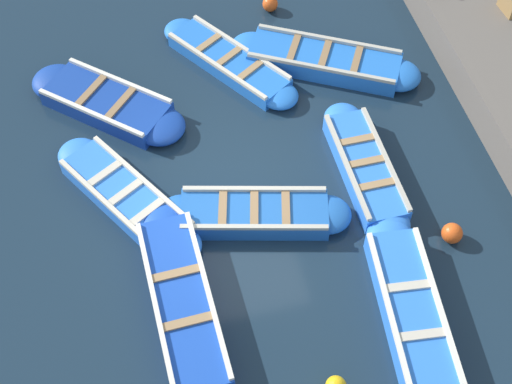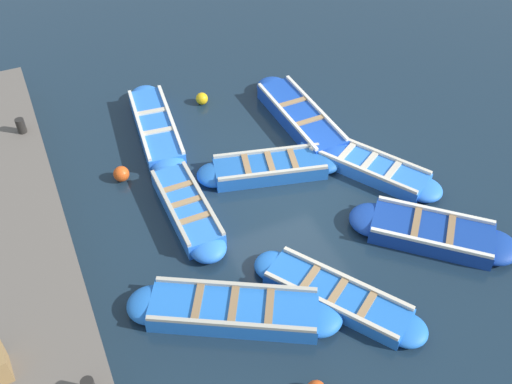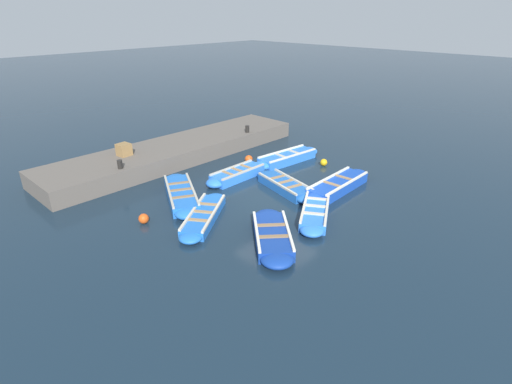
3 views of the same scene
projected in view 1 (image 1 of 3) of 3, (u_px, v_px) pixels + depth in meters
The scene contains 11 objects.
ground_plane at pixel (234, 192), 12.72m from camera, with size 120.00×120.00×0.00m, color #162838.
boat_drifting at pixel (107, 103), 13.73m from camera, with size 3.16×2.98×0.41m.
boat_inner_gap at pixel (412, 316), 11.08m from camera, with size 1.17×3.80×0.46m.
boat_bow_out at pixel (229, 62), 14.43m from camera, with size 2.56×3.31×0.35m.
boat_end_of_row at pixel (254, 214), 12.23m from camera, with size 3.44×1.57×0.40m.
boat_broadside at pixel (127, 198), 12.44m from camera, with size 2.51×3.41×0.38m.
boat_alongside at pixel (365, 168), 12.79m from camera, with size 0.83×3.22×0.43m.
boat_outer_left at pixel (183, 303), 11.21m from camera, with size 1.02×3.96×0.45m.
boat_tucked at pixel (324, 61), 14.40m from camera, with size 3.85×2.65×0.42m.
buoy_yellow_far at pixel (270, 4), 15.44m from camera, with size 0.34×0.34×0.34m, color #E05119.
buoy_white_drifting at pixel (452, 233), 11.99m from camera, with size 0.36×0.36×0.36m, color #E05119.
Camera 1 is at (-1.35, -7.31, 10.33)m, focal length 50.00 mm.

